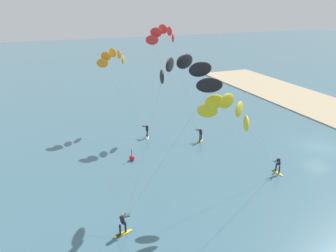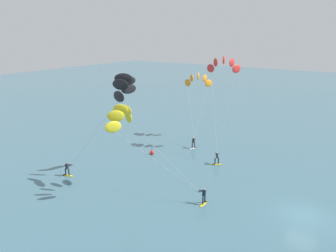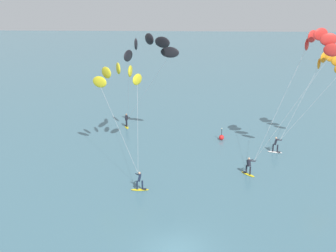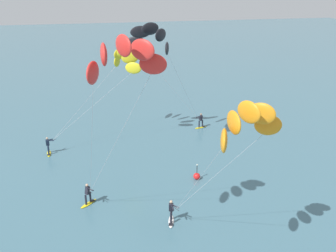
% 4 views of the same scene
% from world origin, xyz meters
% --- Properties ---
extents(ground_plane, '(240.00, 240.00, 0.00)m').
position_xyz_m(ground_plane, '(0.00, 0.00, 0.00)').
color(ground_plane, '#426B7A').
extents(kitesurfer_nearshore, '(7.84, 5.38, 12.85)m').
position_xyz_m(kitesurfer_nearshore, '(11.91, 14.00, 11.20)').
color(kitesurfer_nearshore, yellow).
rests_on(kitesurfer_nearshore, ground).
extents(kitesurfer_mid_water, '(7.44, 4.98, 10.02)m').
position_xyz_m(kitesurfer_mid_water, '(14.87, 19.42, 8.51)').
color(kitesurfer_mid_water, white).
rests_on(kitesurfer_mid_water, ground).
extents(kitesurfer_far_out, '(5.90, 9.40, 9.31)m').
position_xyz_m(kitesurfer_far_out, '(-5.67, 15.85, 7.81)').
color(kitesurfer_far_out, yellow).
rests_on(kitesurfer_far_out, ground).
extents(kitesurfer_downwind, '(6.66, 8.94, 11.81)m').
position_xyz_m(kitesurfer_downwind, '(-3.09, 18.48, 10.15)').
color(kitesurfer_downwind, yellow).
rests_on(kitesurfer_downwind, ground).
extents(marker_buoy, '(0.56, 0.56, 1.38)m').
position_xyz_m(marker_buoy, '(4.66, 20.51, 0.30)').
color(marker_buoy, red).
rests_on(marker_buoy, ground).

